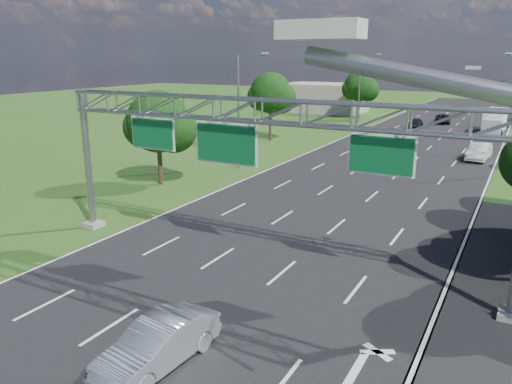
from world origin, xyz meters
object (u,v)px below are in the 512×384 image
Objects in this scene: sign_gantry at (260,124)px; box_truck at (494,122)px; traffic_signal at (501,93)px; silver_sedan at (158,344)px.

sign_gantry is 53.39m from box_truck.
traffic_signal is 1.49× the size of box_truck.
sign_gantry reaches higher than traffic_signal.
box_truck reaches higher than silver_sedan.
traffic_signal is at bearing 82.32° from sign_gantry.
box_truck is (-0.38, -0.33, -3.71)m from traffic_signal.
silver_sedan is at bearing -95.64° from traffic_signal.
sign_gantry is 10.91m from silver_sedan.
box_truck is (5.73, 61.66, 0.68)m from silver_sedan.
box_truck is at bearing 82.68° from sign_gantry.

